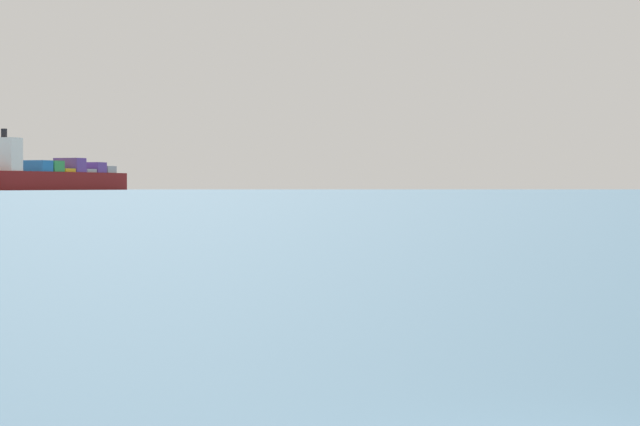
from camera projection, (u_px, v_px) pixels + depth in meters
name	position (u px, v px, depth m)	size (l,w,h in m)	color
cargo_ship	(54.00, 176.00, 844.62)	(96.97, 153.33, 41.01)	maroon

